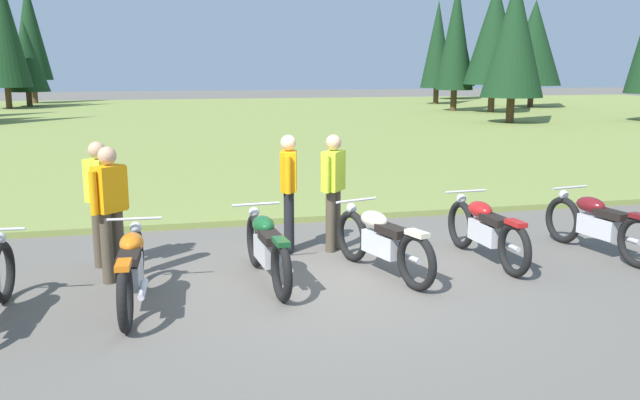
# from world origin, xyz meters

# --- Properties ---
(ground_plane) EXTENTS (140.00, 140.00, 0.00)m
(ground_plane) POSITION_xyz_m (0.00, 0.00, 0.00)
(ground_plane) COLOR #605B54
(grass_moorland) EXTENTS (80.00, 44.00, 0.10)m
(grass_moorland) POSITION_xyz_m (0.00, 25.12, 0.05)
(grass_moorland) COLOR olive
(grass_moorland) RESTS_ON ground
(forest_treeline) EXTENTS (36.05, 26.88, 8.70)m
(forest_treeline) POSITION_xyz_m (6.57, 31.60, 4.32)
(forest_treeline) COLOR #47331E
(forest_treeline) RESTS_ON ground
(motorcycle_orange) EXTENTS (0.62, 2.10, 0.88)m
(motorcycle_orange) POSITION_xyz_m (-2.35, -0.37, 0.44)
(motorcycle_orange) COLOR black
(motorcycle_orange) RESTS_ON ground
(motorcycle_british_green) EXTENTS (0.62, 2.10, 0.88)m
(motorcycle_british_green) POSITION_xyz_m (-0.78, 0.14, 0.44)
(motorcycle_british_green) COLOR black
(motorcycle_british_green) RESTS_ON ground
(motorcycle_cream) EXTENTS (0.82, 2.04, 0.88)m
(motorcycle_cream) POSITION_xyz_m (0.68, 0.10, 0.44)
(motorcycle_cream) COLOR black
(motorcycle_cream) RESTS_ON ground
(motorcycle_red) EXTENTS (0.62, 2.10, 0.88)m
(motorcycle_red) POSITION_xyz_m (2.24, 0.34, 0.44)
(motorcycle_red) COLOR black
(motorcycle_red) RESTS_ON ground
(motorcycle_maroon) EXTENTS (0.66, 2.09, 0.88)m
(motorcycle_maroon) POSITION_xyz_m (3.93, 0.27, 0.44)
(motorcycle_maroon) COLOR black
(motorcycle_maroon) RESTS_ON ground
(rider_in_hivis_vest) EXTENTS (0.30, 0.54, 1.67)m
(rider_in_hivis_vest) POSITION_xyz_m (-0.25, 1.45, 0.95)
(rider_in_hivis_vest) COLOR black
(rider_in_hivis_vest) RESTS_ON ground
(rider_checking_bike) EXTENTS (0.43, 0.41, 1.67)m
(rider_checking_bike) POSITION_xyz_m (-2.61, 0.60, 0.95)
(rider_checking_bike) COLOR #4C4233
(rider_checking_bike) RESTS_ON ground
(rider_with_back_turned) EXTENTS (0.40, 0.44, 1.67)m
(rider_with_back_turned) POSITION_xyz_m (-2.77, 1.20, 0.95)
(rider_with_back_turned) COLOR #4C4233
(rider_with_back_turned) RESTS_ON ground
(rider_near_row_end) EXTENTS (0.40, 0.45, 1.67)m
(rider_near_row_end) POSITION_xyz_m (0.37, 1.34, 0.95)
(rider_near_row_end) COLOR #4C4233
(rider_near_row_end) RESTS_ON ground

